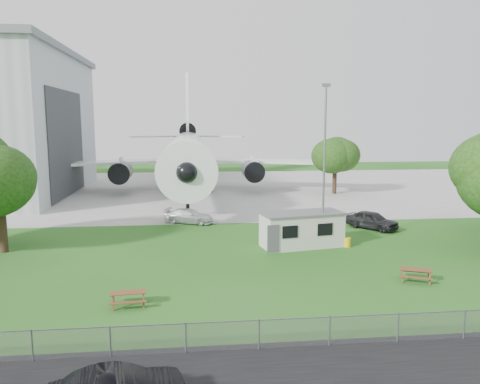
{
  "coord_description": "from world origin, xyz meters",
  "views": [
    {
      "loc": [
        -1.73,
        -27.52,
        9.32
      ],
      "look_at": [
        2.1,
        8.0,
        4.0
      ],
      "focal_mm": 35.0,
      "sensor_mm": 36.0,
      "label": 1
    }
  ],
  "objects": [
    {
      "name": "ground",
      "position": [
        0.0,
        0.0,
        0.0
      ],
      "size": [
        160.0,
        160.0,
        0.0
      ],
      "primitive_type": "plane",
      "color": "#397429"
    },
    {
      "name": "concrete_apron",
      "position": [
        0.0,
        38.0,
        0.01
      ],
      "size": [
        120.0,
        46.0,
        0.03
      ],
      "primitive_type": "cube",
      "color": "#B7B7B2",
      "rests_on": "ground"
    },
    {
      "name": "airliner",
      "position": [
        -2.0,
        35.86,
        5.27
      ],
      "size": [
        46.36,
        47.73,
        17.69
      ],
      "color": "white",
      "rests_on": "ground"
    },
    {
      "name": "site_cabin",
      "position": [
        6.65,
        6.36,
        1.31
      ],
      "size": [
        6.95,
        3.82,
        2.62
      ],
      "color": "beige",
      "rests_on": "ground"
    },
    {
      "name": "picnic_west",
      "position": [
        -4.97,
        -4.2,
        0.0
      ],
      "size": [
        1.95,
        1.69,
        0.76
      ],
      "primitive_type": null,
      "rotation": [
        0.0,
        0.0,
        0.11
      ],
      "color": "brown",
      "rests_on": "ground"
    },
    {
      "name": "picnic_east",
      "position": [
        11.48,
        -2.16,
        0.0
      ],
      "size": [
        2.25,
        2.09,
        0.76
      ],
      "primitive_type": null,
      "rotation": [
        0.0,
        0.0,
        -0.41
      ],
      "color": "brown",
      "rests_on": "ground"
    },
    {
      "name": "fence",
      "position": [
        0.0,
        -9.5,
        0.0
      ],
      "size": [
        58.0,
        0.04,
        1.3
      ],
      "primitive_type": "cube",
      "color": "gray",
      "rests_on": "ground"
    },
    {
      "name": "lamp_mast",
      "position": [
        8.2,
        6.2,
        6.0
      ],
      "size": [
        0.16,
        0.16,
        12.0
      ],
      "primitive_type": "cylinder",
      "color": "slate",
      "rests_on": "ground"
    },
    {
      "name": "tree_far_apron",
      "position": [
        17.21,
        31.85,
        5.15
      ],
      "size": [
        5.41,
        5.41,
        7.87
      ],
      "color": "#382619",
      "rests_on": "ground"
    },
    {
      "name": "car_ne_hatch",
      "position": [
        14.19,
        11.39,
        0.79
      ],
      "size": [
        4.33,
        4.79,
        1.58
      ],
      "primitive_type": "imported",
      "rotation": [
        0.0,
        0.0,
        0.67
      ],
      "color": "black",
      "rests_on": "ground"
    },
    {
      "name": "car_apron_van",
      "position": [
        -1.89,
        15.48,
        0.67
      ],
      "size": [
        4.95,
        3.31,
        1.33
      ],
      "primitive_type": "imported",
      "rotation": [
        0.0,
        0.0,
        1.23
      ],
      "color": "white",
      "rests_on": "ground"
    }
  ]
}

